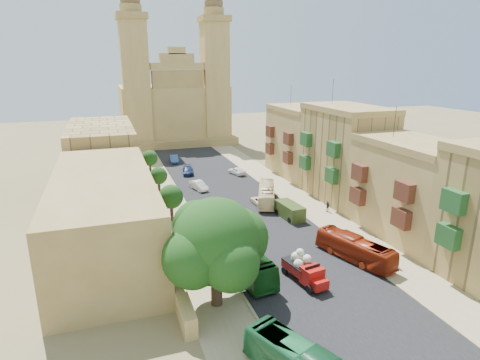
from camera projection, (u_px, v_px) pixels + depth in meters
ground at (340, 309)px, 33.33m from camera, size 260.00×260.00×0.00m
road_surface at (232, 198)px, 60.60m from camera, size 14.00×140.00×0.01m
sidewalk_east at (289, 192)px, 63.52m from camera, size 5.00×140.00×0.01m
sidewalk_west at (169, 205)px, 57.69m from camera, size 5.00×140.00×0.01m
kerb_east at (274, 193)px, 62.74m from camera, size 0.25×140.00×0.12m
kerb_west at (186, 203)px, 58.44m from camera, size 0.25×140.00×0.12m
townhouse_b at (411, 188)px, 46.63m from camera, size 9.00×14.00×14.90m
townhouse_c at (345, 153)px, 59.01m from camera, size 9.00×14.00×17.40m
townhouse_d at (301, 141)px, 71.95m from camera, size 9.00×14.00×15.90m
west_wall at (156, 228)px, 47.43m from camera, size 1.00×40.00×1.80m
west_building_low at (105, 213)px, 42.99m from camera, size 10.00×28.00×8.40m
west_building_mid at (103, 155)px, 66.41m from camera, size 10.00×22.00×10.00m
church at (174, 104)px, 102.13m from camera, size 28.00×22.50×36.30m
ficus_tree at (217, 244)px, 32.51m from camera, size 9.45×8.69×9.45m
street_tree_a at (190, 229)px, 40.13m from camera, size 3.59×3.59×5.52m
street_tree_b at (171, 197)px, 51.17m from camera, size 3.14×3.14×4.83m
street_tree_c at (159, 176)px, 62.20m from camera, size 2.75×2.75×4.23m
street_tree_d at (150, 158)px, 73.07m from camera, size 2.88×2.88×4.43m
red_truck at (305, 269)px, 37.25m from camera, size 2.79×5.37×3.00m
olive_pickup at (290, 211)px, 52.75m from camera, size 2.51×4.90×1.96m
bus_green_north at (242, 258)px, 38.98m from camera, size 3.72×10.73×2.93m
bus_red_east at (355, 249)px, 41.38m from camera, size 4.75×9.27×2.52m
bus_cream_east at (266, 194)px, 58.35m from camera, size 5.59×9.42×2.59m
car_blue_a at (222, 220)px, 50.65m from camera, size 2.01×3.59×1.16m
car_white_a at (199, 186)px, 64.51m from camera, size 2.55×4.53×1.41m
car_cream at (260, 201)px, 57.87m from camera, size 1.90×4.03×1.11m
car_dkblue at (188, 171)px, 73.56m from camera, size 2.66×4.98×1.37m
car_white_b at (237, 171)px, 73.37m from camera, size 2.78×4.32×1.37m
car_blue_b at (174, 159)px, 82.39m from camera, size 1.87×4.40×1.41m
pedestrian_a at (393, 258)px, 40.15m from camera, size 0.72×0.52×1.83m
pedestrian_c at (328, 206)px, 54.99m from camera, size 0.63×0.96×1.52m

